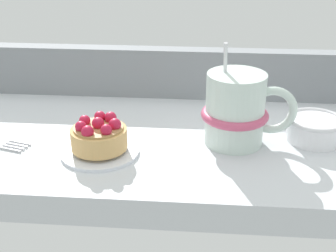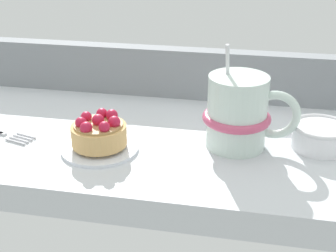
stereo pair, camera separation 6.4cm
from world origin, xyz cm
name	(u,v)px [view 1 (the left image)]	position (x,y,z in cm)	size (l,w,h in cm)	color
ground_plane	(162,146)	(0.00, 0.00, -1.97)	(76.92, 34.40, 3.94)	silver
window_rail_back	(171,73)	(0.00, 15.63, 4.19)	(75.38, 3.14, 8.39)	gray
dessert_plate	(100,151)	(-7.76, -6.49, 0.43)	(10.45, 10.45, 0.91)	silver
raspberry_tart	(99,135)	(-7.76, -6.48, 2.70)	(7.42, 7.42, 4.33)	tan
coffee_mug	(237,110)	(10.42, -1.68, 4.94)	(13.00, 9.24, 14.31)	silver
sugar_bowl	(315,129)	(21.44, -0.17, 1.85)	(7.99, 7.99, 3.44)	white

